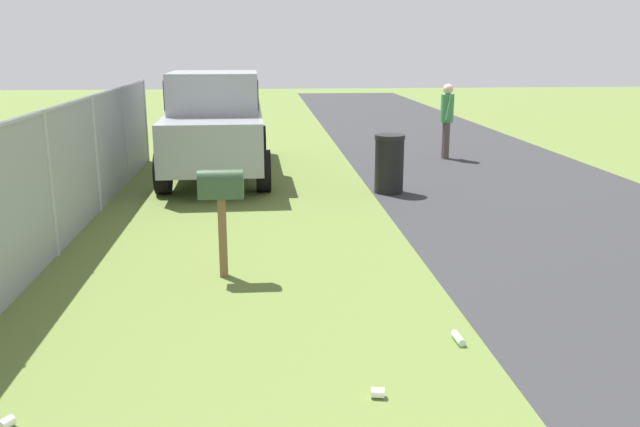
{
  "coord_description": "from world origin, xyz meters",
  "views": [
    {
      "loc": [
        -0.46,
        0.44,
        2.6
      ],
      "look_at": [
        5.1,
        -0.04,
        1.16
      ],
      "focal_mm": 36.97,
      "sensor_mm": 36.0,
      "label": 1
    }
  ],
  "objects_px": {
    "pickup_truck": "(216,121)",
    "trash_bin": "(389,164)",
    "mailbox": "(221,192)",
    "pedestrian": "(447,116)"
  },
  "relations": [
    {
      "from": "mailbox",
      "to": "pickup_truck",
      "type": "height_order",
      "value": "pickup_truck"
    },
    {
      "from": "trash_bin",
      "to": "pedestrian",
      "type": "relative_size",
      "value": 0.61
    },
    {
      "from": "trash_bin",
      "to": "mailbox",
      "type": "bearing_deg",
      "value": 147.06
    },
    {
      "from": "pickup_truck",
      "to": "trash_bin",
      "type": "bearing_deg",
      "value": 57.6
    },
    {
      "from": "mailbox",
      "to": "pickup_truck",
      "type": "bearing_deg",
      "value": 4.7
    },
    {
      "from": "pedestrian",
      "to": "mailbox",
      "type": "bearing_deg",
      "value": 59.06
    },
    {
      "from": "pickup_truck",
      "to": "pedestrian",
      "type": "relative_size",
      "value": 3.25
    },
    {
      "from": "pickup_truck",
      "to": "trash_bin",
      "type": "height_order",
      "value": "pickup_truck"
    },
    {
      "from": "mailbox",
      "to": "trash_bin",
      "type": "bearing_deg",
      "value": -32.38
    },
    {
      "from": "pickup_truck",
      "to": "pedestrian",
      "type": "bearing_deg",
      "value": 105.92
    }
  ]
}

